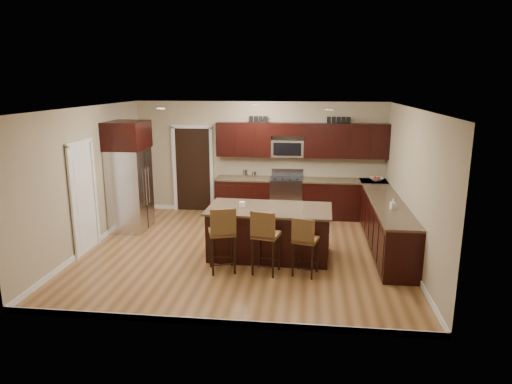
# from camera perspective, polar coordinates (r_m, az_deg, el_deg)

# --- Properties ---
(floor) EXTENTS (6.00, 6.00, 0.00)m
(floor) POSITION_cam_1_polar(r_m,az_deg,el_deg) (8.76, -1.51, -7.43)
(floor) COLOR olive
(floor) RESTS_ON ground
(ceiling) EXTENTS (6.00, 6.00, 0.00)m
(ceiling) POSITION_cam_1_polar(r_m,az_deg,el_deg) (8.19, -1.63, 10.49)
(ceiling) COLOR silver
(ceiling) RESTS_ON wall_back
(wall_back) EXTENTS (6.00, 0.00, 6.00)m
(wall_back) POSITION_cam_1_polar(r_m,az_deg,el_deg) (11.05, 0.44, 4.26)
(wall_back) COLOR tan
(wall_back) RESTS_ON floor
(wall_left) EXTENTS (0.00, 5.50, 5.50)m
(wall_left) POSITION_cam_1_polar(r_m,az_deg,el_deg) (9.28, -20.25, 1.60)
(wall_left) COLOR tan
(wall_left) RESTS_ON floor
(wall_right) EXTENTS (0.00, 5.50, 5.50)m
(wall_right) POSITION_cam_1_polar(r_m,az_deg,el_deg) (8.49, 18.90, 0.66)
(wall_right) COLOR tan
(wall_right) RESTS_ON floor
(base_cabinets) EXTENTS (4.02, 3.96, 0.92)m
(base_cabinets) POSITION_cam_1_polar(r_m,az_deg,el_deg) (9.94, 10.59, -2.30)
(base_cabinets) COLOR black
(base_cabinets) RESTS_ON floor
(upper_cabinets) EXTENTS (4.00, 0.33, 0.80)m
(upper_cabinets) POSITION_cam_1_polar(r_m,az_deg,el_deg) (10.76, 5.92, 6.57)
(upper_cabinets) COLOR black
(upper_cabinets) RESTS_ON wall_back
(range) EXTENTS (0.76, 0.64, 1.11)m
(range) POSITION_cam_1_polar(r_m,az_deg,el_deg) (10.89, 3.83, -0.63)
(range) COLOR silver
(range) RESTS_ON floor
(microwave) EXTENTS (0.76, 0.31, 0.40)m
(microwave) POSITION_cam_1_polar(r_m,az_deg,el_deg) (10.82, 3.96, 5.47)
(microwave) COLOR silver
(microwave) RESTS_ON upper_cabinets
(doorway) EXTENTS (0.85, 0.03, 2.06)m
(doorway) POSITION_cam_1_polar(r_m,az_deg,el_deg) (11.39, -7.86, 2.77)
(doorway) COLOR black
(doorway) RESTS_ON floor
(pantry_door) EXTENTS (0.03, 0.80, 2.04)m
(pantry_door) POSITION_cam_1_polar(r_m,az_deg,el_deg) (9.08, -20.80, -0.83)
(pantry_door) COLOR white
(pantry_door) RESTS_ON floor
(letter_decor) EXTENTS (2.20, 0.03, 0.15)m
(letter_decor) POSITION_cam_1_polar(r_m,az_deg,el_deg) (10.72, 5.21, 9.00)
(letter_decor) COLOR black
(letter_decor) RESTS_ON upper_cabinets
(island) EXTENTS (2.28, 1.25, 0.92)m
(island) POSITION_cam_1_polar(r_m,az_deg,el_deg) (8.42, 1.66, -5.21)
(island) COLOR black
(island) RESTS_ON floor
(stool_left) EXTENTS (0.53, 0.53, 1.14)m
(stool_left) POSITION_cam_1_polar(r_m,az_deg,el_deg) (7.63, -4.21, -5.02)
(stool_left) COLOR brown
(stool_left) RESTS_ON floor
(stool_mid) EXTENTS (0.49, 0.49, 1.11)m
(stool_mid) POSITION_cam_1_polar(r_m,az_deg,el_deg) (7.54, 1.11, -5.37)
(stool_mid) COLOR brown
(stool_mid) RESTS_ON floor
(stool_right) EXTENTS (0.47, 0.47, 1.02)m
(stool_right) POSITION_cam_1_polar(r_m,az_deg,el_deg) (7.54, 6.11, -5.94)
(stool_right) COLOR brown
(stool_right) RESTS_ON floor
(refrigerator) EXTENTS (0.79, 0.94, 2.35)m
(refrigerator) POSITION_cam_1_polar(r_m,az_deg,el_deg) (10.11, -15.56, 2.05)
(refrigerator) COLOR silver
(refrigerator) RESTS_ON floor
(floor_mat) EXTENTS (1.16, 0.95, 0.01)m
(floor_mat) POSITION_cam_1_polar(r_m,az_deg,el_deg) (10.38, 5.93, -4.07)
(floor_mat) COLOR brown
(floor_mat) RESTS_ON floor
(fruit_bowl) EXTENTS (0.38, 0.38, 0.08)m
(fruit_bowl) POSITION_cam_1_polar(r_m,az_deg,el_deg) (10.89, 14.82, 1.56)
(fruit_bowl) COLOR silver
(fruit_bowl) RESTS_ON base_cabinets
(soap_bottle) EXTENTS (0.10, 0.10, 0.20)m
(soap_bottle) POSITION_cam_1_polar(r_m,az_deg,el_deg) (8.51, 16.76, -1.45)
(soap_bottle) COLOR #B2B2B2
(soap_bottle) RESTS_ON base_cabinets
(canister_tall) EXTENTS (0.12, 0.12, 0.19)m
(canister_tall) POSITION_cam_1_polar(r_m,az_deg,el_deg) (10.86, -1.36, 2.30)
(canister_tall) COLOR silver
(canister_tall) RESTS_ON base_cabinets
(canister_short) EXTENTS (0.11, 0.11, 0.15)m
(canister_short) POSITION_cam_1_polar(r_m,az_deg,el_deg) (10.84, -0.24, 2.16)
(canister_short) COLOR silver
(canister_short) RESTS_ON base_cabinets
(island_jar) EXTENTS (0.10, 0.10, 0.10)m
(island_jar) POSITION_cam_1_polar(r_m,az_deg,el_deg) (8.32, -1.75, -1.56)
(island_jar) COLOR white
(island_jar) RESTS_ON island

